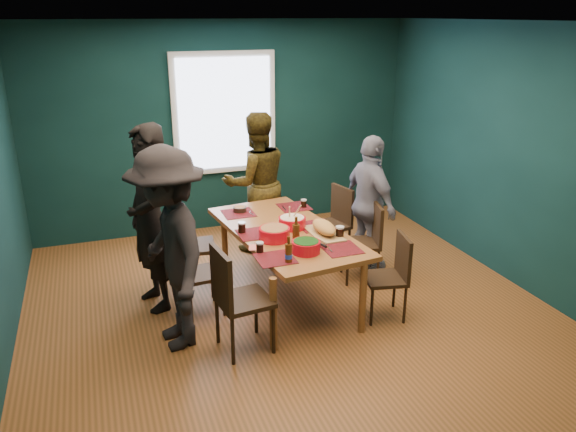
# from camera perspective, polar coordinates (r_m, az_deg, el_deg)

# --- Properties ---
(room) EXTENTS (5.01, 5.01, 2.71)m
(room) POSITION_cam_1_polar(r_m,az_deg,el_deg) (5.35, -0.87, 4.80)
(room) COLOR #94552B
(room) RESTS_ON ground
(dining_table) EXTENTS (1.20, 2.03, 0.73)m
(dining_table) POSITION_cam_1_polar(r_m,az_deg,el_deg) (5.61, -0.23, -2.08)
(dining_table) COLOR #97522D
(dining_table) RESTS_ON floor
(chair_left_far) EXTENTS (0.47, 0.47, 0.94)m
(chair_left_far) POSITION_cam_1_polar(r_m,az_deg,el_deg) (5.94, -10.42, -2.30)
(chair_left_far) COLOR black
(chair_left_far) RESTS_ON floor
(chair_left_mid) EXTENTS (0.42, 0.42, 0.84)m
(chair_left_mid) POSITION_cam_1_polar(r_m,az_deg,el_deg) (5.42, -9.64, -5.20)
(chair_left_mid) COLOR black
(chair_left_mid) RESTS_ON floor
(chair_left_near) EXTENTS (0.48, 0.48, 0.96)m
(chair_left_near) POSITION_cam_1_polar(r_m,az_deg,el_deg) (4.76, -5.53, -7.78)
(chair_left_near) COLOR black
(chair_left_near) RESTS_ON floor
(chair_right_far) EXTENTS (0.47, 0.47, 0.87)m
(chair_right_far) POSITION_cam_1_polar(r_m,az_deg,el_deg) (6.60, 4.84, -0.17)
(chair_right_far) COLOR black
(chair_right_far) RESTS_ON floor
(chair_right_mid) EXTENTS (0.47, 0.47, 0.85)m
(chair_right_mid) POSITION_cam_1_polar(r_m,az_deg,el_deg) (6.12, 8.13, -2.03)
(chair_right_mid) COLOR black
(chair_right_mid) RESTS_ON floor
(chair_right_near) EXTENTS (0.44, 0.44, 0.82)m
(chair_right_near) POSITION_cam_1_polar(r_m,az_deg,el_deg) (5.41, 10.64, -5.44)
(chair_right_near) COLOR black
(chair_right_near) RESTS_ON floor
(person_far_left) EXTENTS (0.58, 0.75, 1.83)m
(person_far_left) POSITION_cam_1_polar(r_m,az_deg,el_deg) (5.51, -13.80, -0.28)
(person_far_left) COLOR black
(person_far_left) RESTS_ON floor
(person_back) EXTENTS (0.84, 0.66, 1.70)m
(person_back) POSITION_cam_1_polar(r_m,az_deg,el_deg) (6.74, -3.24, 3.39)
(person_back) COLOR black
(person_back) RESTS_ON floor
(person_right) EXTENTS (0.46, 0.93, 1.54)m
(person_right) POSITION_cam_1_polar(r_m,az_deg,el_deg) (6.28, 8.32, 1.20)
(person_right) COLOR silver
(person_right) RESTS_ON floor
(person_near_left) EXTENTS (0.79, 1.22, 1.78)m
(person_near_left) POSITION_cam_1_polar(r_m,az_deg,el_deg) (4.83, -11.92, -3.37)
(person_near_left) COLOR black
(person_near_left) RESTS_ON floor
(bowl_salad) EXTENTS (0.30, 0.30, 0.12)m
(bowl_salad) POSITION_cam_1_polar(r_m,az_deg,el_deg) (5.32, -1.39, -1.76)
(bowl_salad) COLOR red
(bowl_salad) RESTS_ON dining_table
(bowl_dumpling) EXTENTS (0.27, 0.27, 0.25)m
(bowl_dumpling) POSITION_cam_1_polar(r_m,az_deg,el_deg) (5.61, 0.42, -0.61)
(bowl_dumpling) COLOR red
(bowl_dumpling) RESTS_ON dining_table
(bowl_herbs) EXTENTS (0.26, 0.26, 0.11)m
(bowl_herbs) POSITION_cam_1_polar(r_m,az_deg,el_deg) (5.04, 1.84, -3.08)
(bowl_herbs) COLOR red
(bowl_herbs) RESTS_ON dining_table
(cutting_board) EXTENTS (0.30, 0.62, 0.14)m
(cutting_board) POSITION_cam_1_polar(r_m,az_deg,el_deg) (5.45, 3.67, -1.29)
(cutting_board) COLOR tan
(cutting_board) RESTS_ON dining_table
(small_bowl) EXTENTS (0.14, 0.14, 0.06)m
(small_bowl) POSITION_cam_1_polar(r_m,az_deg,el_deg) (6.10, -4.92, 0.71)
(small_bowl) COLOR black
(small_bowl) RESTS_ON dining_table
(beer_bottle_a) EXTENTS (0.06, 0.06, 0.24)m
(beer_bottle_a) POSITION_cam_1_polar(r_m,az_deg,el_deg) (4.84, 0.06, -3.79)
(beer_bottle_a) COLOR #45240C
(beer_bottle_a) RESTS_ON dining_table
(beer_bottle_b) EXTENTS (0.07, 0.07, 0.26)m
(beer_bottle_b) POSITION_cam_1_polar(r_m,az_deg,el_deg) (5.22, 0.83, -1.77)
(beer_bottle_b) COLOR #45240C
(beer_bottle_b) RESTS_ON dining_table
(cola_glass_a) EXTENTS (0.07, 0.07, 0.10)m
(cola_glass_a) POSITION_cam_1_polar(r_m,az_deg,el_deg) (5.05, -2.88, -3.15)
(cola_glass_a) COLOR black
(cola_glass_a) RESTS_ON dining_table
(cola_glass_b) EXTENTS (0.08, 0.08, 0.11)m
(cola_glass_b) POSITION_cam_1_polar(r_m,az_deg,el_deg) (5.39, 5.29, -1.58)
(cola_glass_b) COLOR black
(cola_glass_b) RESTS_ON dining_table
(cola_glass_c) EXTENTS (0.07, 0.07, 0.09)m
(cola_glass_c) POSITION_cam_1_polar(r_m,az_deg,el_deg) (6.21, 1.60, 1.33)
(cola_glass_c) COLOR black
(cola_glass_c) RESTS_ON dining_table
(cola_glass_d) EXTENTS (0.08, 0.08, 0.11)m
(cola_glass_d) POSITION_cam_1_polar(r_m,az_deg,el_deg) (5.51, -4.72, -1.11)
(cola_glass_d) COLOR black
(cola_glass_d) RESTS_ON dining_table
(napkin_a) EXTENTS (0.17, 0.17, 0.00)m
(napkin_a) POSITION_cam_1_polar(r_m,az_deg,el_deg) (5.76, 3.28, -0.74)
(napkin_a) COLOR #F46E66
(napkin_a) RESTS_ON dining_table
(napkin_b) EXTENTS (0.17, 0.17, 0.00)m
(napkin_b) POSITION_cam_1_polar(r_m,az_deg,el_deg) (5.17, -3.23, -3.20)
(napkin_b) COLOR #F46E66
(napkin_b) RESTS_ON dining_table
(napkin_c) EXTENTS (0.14, 0.14, 0.00)m
(napkin_c) POSITION_cam_1_polar(r_m,az_deg,el_deg) (5.10, 6.51, -3.66)
(napkin_c) COLOR #F46E66
(napkin_c) RESTS_ON dining_table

